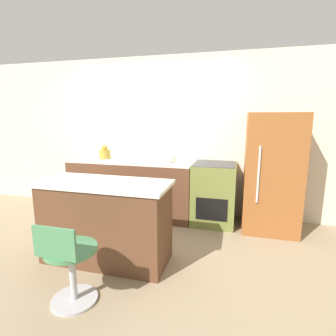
{
  "coord_description": "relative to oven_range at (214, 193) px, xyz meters",
  "views": [
    {
      "loc": [
        1.38,
        -3.59,
        1.64
      ],
      "look_at": [
        0.51,
        -0.36,
        0.98
      ],
      "focal_mm": 28.0,
      "sensor_mm": 36.0,
      "label": 1
    }
  ],
  "objects": [
    {
      "name": "back_counter",
      "position": [
        -1.36,
        0.0,
        -0.0
      ],
      "size": [
        2.06,
        0.66,
        0.94
      ],
      "color": "brown",
      "rests_on": "ground_plane"
    },
    {
      "name": "kitchen_island",
      "position": [
        -1.08,
        -1.42,
        -0.0
      ],
      "size": [
        1.46,
        0.63,
        0.93
      ],
      "color": "brown",
      "rests_on": "ground_plane"
    },
    {
      "name": "wall_back",
      "position": [
        -1.05,
        0.36,
        0.83
      ],
      "size": [
        8.0,
        0.06,
        2.6
      ],
      "color": "beige",
      "rests_on": "ground_plane"
    },
    {
      "name": "stool_chair",
      "position": [
        -1.04,
        -2.17,
        -0.09
      ],
      "size": [
        0.45,
        0.45,
        0.79
      ],
      "color": "#B7B7BC",
      "rests_on": "ground_plane"
    },
    {
      "name": "ground_plane",
      "position": [
        -1.05,
        -0.35,
        -0.47
      ],
      "size": [
        14.0,
        14.0,
        0.0
      ],
      "primitive_type": "plane",
      "color": "#998466"
    },
    {
      "name": "refrigerator",
      "position": [
        0.81,
        -0.03,
        0.38
      ],
      "size": [
        0.76,
        0.74,
        1.69
      ],
      "color": "#995628",
      "rests_on": "ground_plane"
    },
    {
      "name": "mixing_bowl",
      "position": [
        -0.73,
        0.0,
        0.51
      ],
      "size": [
        0.24,
        0.24,
        0.09
      ],
      "color": "beige",
      "rests_on": "back_counter"
    },
    {
      "name": "oven_range",
      "position": [
        0.0,
        0.0,
        0.0
      ],
      "size": [
        0.64,
        0.67,
        0.94
      ],
      "color": "olive",
      "rests_on": "ground_plane"
    },
    {
      "name": "kettle",
      "position": [
        -1.84,
        0.0,
        0.56
      ],
      "size": [
        0.19,
        0.19,
        0.23
      ],
      "color": "#B29333",
      "rests_on": "back_counter"
    }
  ]
}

